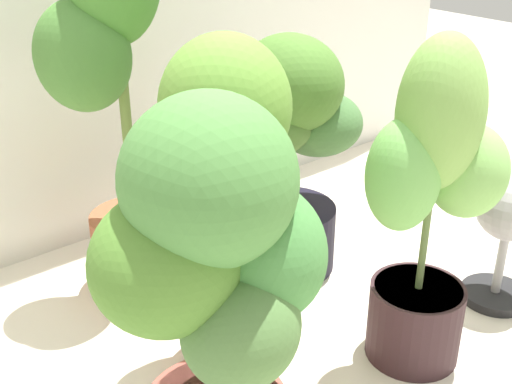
# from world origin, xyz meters

# --- Properties ---
(ground_plane) EXTENTS (8.00, 8.00, 0.00)m
(ground_plane) POSITION_xyz_m (0.00, 0.00, 0.00)
(ground_plane) COLOR silver
(ground_plane) RESTS_ON ground
(potted_plant_center) EXTENTS (0.35, 0.36, 0.77)m
(potted_plant_center) POSITION_xyz_m (-0.04, 0.12, 0.47)
(potted_plant_center) COLOR #94523F
(potted_plant_center) RESTS_ON ground
(potted_plant_back_center) EXTENTS (0.38, 0.31, 1.01)m
(potted_plant_back_center) POSITION_xyz_m (-0.05, 0.54, 0.55)
(potted_plant_back_center) COLOR #9A4E32
(potted_plant_back_center) RESTS_ON ground
(potted_plant_front_right) EXTENTS (0.38, 0.26, 0.77)m
(potted_plant_front_right) POSITION_xyz_m (0.32, -0.15, 0.41)
(potted_plant_front_right) COLOR #342023
(potted_plant_front_right) RESTS_ON ground
(potted_plant_back_right) EXTENTS (0.49, 0.38, 0.68)m
(potted_plant_back_right) POSITION_xyz_m (0.35, 0.34, 0.38)
(potted_plant_back_right) COLOR black
(potted_plant_back_right) RESTS_ON ground
(potted_plant_front_left) EXTENTS (0.41, 0.36, 0.76)m
(potted_plant_front_left) POSITION_xyz_m (-0.25, -0.15, 0.44)
(potted_plant_front_left) COLOR #9A4A3E
(potted_plant_front_left) RESTS_ON ground
(floor_fan) EXTENTS (0.25, 0.25, 0.37)m
(floor_fan) POSITION_xyz_m (0.67, -0.15, 0.24)
(floor_fan) COLOR black
(floor_fan) RESTS_ON ground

